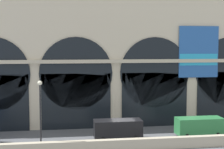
# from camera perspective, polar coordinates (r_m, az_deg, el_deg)

# --- Properties ---
(ground_plane) EXTENTS (200.00, 200.00, 0.00)m
(ground_plane) POSITION_cam_1_polar(r_m,az_deg,el_deg) (38.10, 1.88, -10.69)
(ground_plane) COLOR #54565B
(quay_parapet_wall) EXTENTS (90.00, 0.70, 1.12)m
(quay_parapet_wall) POSITION_cam_1_polar(r_m,az_deg,el_deg) (33.83, 3.21, -11.73)
(quay_parapet_wall) COLOR #B2A891
(quay_parapet_wall) RESTS_ON ground
(station_building) EXTENTS (51.47, 4.76, 21.11)m
(station_building) POSITION_cam_1_polar(r_m,az_deg,el_deg) (43.78, 0.32, 4.85)
(station_building) COLOR beige
(station_building) RESTS_ON ground
(van_center) EXTENTS (5.20, 2.48, 2.20)m
(van_center) POSITION_cam_1_polar(r_m,az_deg,el_deg) (37.06, 1.00, -9.15)
(van_center) COLOR black
(van_center) RESTS_ON ground
(van_mideast) EXTENTS (5.20, 2.48, 2.20)m
(van_mideast) POSITION_cam_1_polar(r_m,az_deg,el_deg) (39.43, 14.54, -8.44)
(van_mideast) COLOR #2D7A42
(van_mideast) RESTS_ON ground
(street_lamp_quayside) EXTENTS (0.44, 0.44, 6.90)m
(street_lamp_quayside) POSITION_cam_1_polar(r_m,az_deg,el_deg) (33.16, -12.05, -5.32)
(street_lamp_quayside) COLOR black
(street_lamp_quayside) RESTS_ON ground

